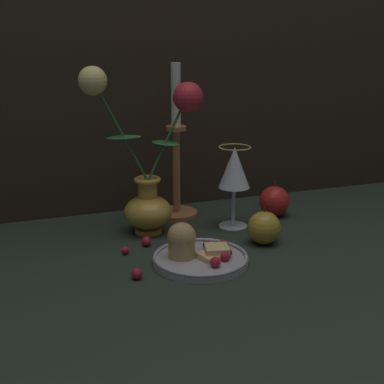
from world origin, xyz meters
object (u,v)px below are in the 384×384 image
(vase, at_px, (148,172))
(apple_near_glass, at_px, (264,228))
(candlestick, at_px, (176,166))
(wine_glass, at_px, (234,171))
(plate_with_pastries, at_px, (196,253))
(apple_beside_vase, at_px, (274,201))

(vase, relative_size, apple_near_glass, 4.40)
(candlestick, bearing_deg, vase, -136.67)
(wine_glass, distance_m, candlestick, 0.14)
(vase, xyz_separation_m, plate_with_pastries, (0.04, -0.18, -0.11))
(plate_with_pastries, height_order, apple_near_glass, apple_near_glass)
(vase, height_order, apple_near_glass, vase)
(wine_glass, xyz_separation_m, candlestick, (-0.09, 0.11, -0.01))
(vase, relative_size, wine_glass, 1.95)
(apple_near_glass, bearing_deg, candlestick, 116.70)
(plate_with_pastries, distance_m, wine_glass, 0.23)
(wine_glass, bearing_deg, apple_beside_vase, 15.47)
(candlestick, height_order, apple_beside_vase, candlestick)
(vase, xyz_separation_m, apple_beside_vase, (0.29, 0.01, -0.10))
(plate_with_pastries, bearing_deg, vase, 102.24)
(wine_glass, height_order, candlestick, candlestick)
(plate_with_pastries, height_order, wine_glass, wine_glass)
(apple_beside_vase, height_order, apple_near_glass, apple_beside_vase)
(candlestick, distance_m, apple_near_glass, 0.26)
(vase, bearing_deg, candlestick, 43.33)
(vase, distance_m, apple_near_glass, 0.26)
(wine_glass, distance_m, apple_beside_vase, 0.15)
(apple_near_glass, bearing_deg, wine_glass, 98.68)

